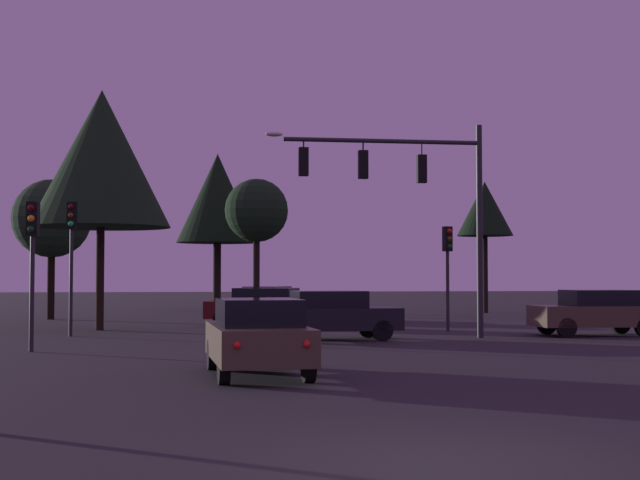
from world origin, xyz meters
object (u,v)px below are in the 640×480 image
at_px(traffic_light_corner_right, 71,241).
at_px(tree_lot_edge, 485,209).
at_px(car_crossing_right, 596,312).
at_px(car_crossing_left, 332,314).
at_px(tree_behind_sign, 257,211).
at_px(traffic_light_median, 32,245).
at_px(car_nearside_lane, 258,336).
at_px(traffic_light_corner_left, 448,256).
at_px(tree_center_horizon, 217,199).
at_px(tree_right_cluster, 101,159).
at_px(car_far_lane, 268,302).
at_px(traffic_signal_mast_arm, 411,187).
at_px(car_parked_lot, 263,306).
at_px(tree_left_far, 52,219).

height_order(traffic_light_corner_right, tree_lot_edge, tree_lot_edge).
bearing_deg(traffic_light_corner_right, car_crossing_right, -7.52).
relative_size(car_crossing_left, tree_behind_sign, 0.58).
relative_size(traffic_light_median, car_nearside_lane, 0.95).
xyz_separation_m(traffic_light_corner_left, tree_center_horizon, (-7.57, 20.82, 3.83)).
bearing_deg(tree_lot_edge, tree_right_cluster, -146.24).
distance_m(traffic_light_median, car_far_lane, 18.15).
relative_size(traffic_signal_mast_arm, tree_center_horizon, 0.77).
height_order(car_parked_lot, tree_left_far, tree_left_far).
bearing_deg(car_crossing_left, car_far_lane, 93.34).
xyz_separation_m(traffic_signal_mast_arm, car_nearside_lane, (-5.69, -9.87, -4.04)).
height_order(car_nearside_lane, tree_lot_edge, tree_lot_edge).
height_order(tree_center_horizon, tree_lot_edge, tree_center_horizon).
distance_m(tree_right_cluster, tree_lot_edge, 23.12).
bearing_deg(traffic_light_corner_right, car_nearside_lane, -67.59).
height_order(traffic_signal_mast_arm, tree_lot_edge, tree_lot_edge).
bearing_deg(tree_behind_sign, tree_left_far, -156.01).
distance_m(traffic_light_corner_left, tree_right_cluster, 13.21).
bearing_deg(traffic_light_median, car_crossing_left, 20.02).
xyz_separation_m(traffic_signal_mast_arm, car_far_lane, (-3.38, 12.92, -4.04)).
relative_size(car_nearside_lane, car_crossing_left, 0.99).
bearing_deg(car_parked_lot, traffic_light_median, -123.14).
bearing_deg(tree_center_horizon, car_crossing_left, -83.70).
bearing_deg(car_nearside_lane, tree_lot_edge, 62.87).
xyz_separation_m(car_crossing_left, tree_right_cluster, (-7.61, 6.24, 5.53)).
bearing_deg(tree_left_far, tree_behind_sign, 23.99).
relative_size(traffic_light_corner_left, tree_lot_edge, 0.53).
bearing_deg(tree_left_far, car_parked_lot, -39.00).
height_order(traffic_light_median, car_crossing_right, traffic_light_median).
xyz_separation_m(traffic_signal_mast_arm, traffic_light_corner_left, (2.24, 3.47, -2.14)).
relative_size(traffic_light_corner_right, car_crossing_right, 1.07).
distance_m(traffic_light_corner_left, traffic_light_corner_right, 13.12).
xyz_separation_m(car_far_lane, car_parked_lot, (-0.71, -5.62, -0.00)).
distance_m(car_crossing_right, car_parked_lot, 12.55).
bearing_deg(traffic_signal_mast_arm, car_crossing_right, 3.23).
bearing_deg(traffic_light_corner_left, car_far_lane, 120.80).
bearing_deg(car_nearside_lane, car_parked_lot, 84.70).
height_order(traffic_light_median, tree_right_cluster, tree_right_cluster).
relative_size(traffic_signal_mast_arm, tree_behind_sign, 0.98).
distance_m(traffic_light_median, tree_left_far, 18.34).
height_order(car_far_lane, tree_left_far, tree_left_far).
distance_m(traffic_light_corner_left, car_parked_lot, 7.64).
height_order(traffic_light_median, tree_lot_edge, tree_lot_edge).
xyz_separation_m(traffic_signal_mast_arm, traffic_light_median, (-11.07, -3.40, -2.04)).
xyz_separation_m(car_far_lane, tree_center_horizon, (-1.95, 11.38, 5.72)).
bearing_deg(car_crossing_left, car_nearside_lane, -107.84).
bearing_deg(car_crossing_left, tree_right_cluster, 140.65).
xyz_separation_m(tree_behind_sign, tree_center_horizon, (-1.88, 5.22, 1.10)).
xyz_separation_m(traffic_light_median, car_nearside_lane, (5.39, -6.47, -2.00)).
height_order(tree_behind_sign, tree_left_far, tree_behind_sign).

